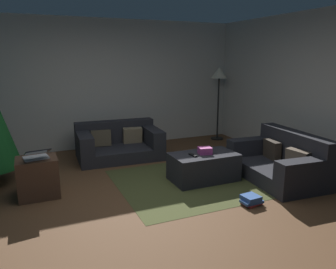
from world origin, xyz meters
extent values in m
plane|color=brown|center=(0.00, 0.00, 0.00)|extent=(6.40, 6.40, 0.00)
cube|color=beige|center=(0.00, 3.14, 1.30)|extent=(6.40, 0.12, 2.60)
cube|color=#26262B|center=(0.23, 2.15, 0.11)|extent=(1.55, 1.05, 0.22)
cube|color=#26262B|center=(0.25, 2.52, 0.43)|extent=(1.52, 0.31, 0.42)
cube|color=#26262B|center=(0.87, 2.12, 0.38)|extent=(0.29, 0.99, 0.31)
cube|color=#26262B|center=(-0.40, 2.18, 0.38)|extent=(0.29, 0.99, 0.31)
cube|color=#8C7A5B|center=(0.54, 2.30, 0.37)|extent=(0.38, 0.20, 0.31)
cube|color=brown|center=(-0.06, 2.33, 0.37)|extent=(0.38, 0.21, 0.31)
cube|color=#26262B|center=(2.15, 0.11, 0.12)|extent=(1.02, 1.57, 0.23)
cube|color=#26262B|center=(2.48, 0.09, 0.48)|extent=(0.35, 1.52, 0.49)
cube|color=#26262B|center=(2.10, -0.52, 0.37)|extent=(0.92, 0.31, 0.27)
cube|color=#26262B|center=(2.20, 0.75, 0.37)|extent=(0.92, 0.31, 0.27)
cube|color=brown|center=(2.26, -0.20, 0.38)|extent=(0.18, 0.37, 0.30)
cube|color=#372D24|center=(2.30, 0.40, 0.38)|extent=(0.19, 0.38, 0.30)
cube|color=#26262B|center=(1.11, 0.53, 0.21)|extent=(1.00, 0.58, 0.42)
cube|color=#B23F8C|center=(1.12, 0.52, 0.47)|extent=(0.22, 0.19, 0.10)
cube|color=black|center=(0.90, 0.50, 0.43)|extent=(0.07, 0.16, 0.02)
sphere|color=green|center=(-1.56, 1.53, 0.53)|extent=(0.07, 0.07, 0.07)
cube|color=#4C3323|center=(-1.24, 0.89, 0.27)|extent=(0.52, 0.44, 0.54)
cube|color=silver|center=(-1.24, 0.89, 0.55)|extent=(0.34, 0.27, 0.02)
cube|color=black|center=(-1.21, 0.73, 0.66)|extent=(0.33, 0.26, 0.10)
cube|color=#B7332D|center=(1.24, -0.48, 0.02)|extent=(0.26, 0.22, 0.03)
cube|color=#2D5193|center=(1.23, -0.50, 0.05)|extent=(0.27, 0.17, 0.03)
cube|color=#2D5193|center=(1.23, -0.48, 0.09)|extent=(0.22, 0.22, 0.05)
cylinder|color=black|center=(2.70, 2.69, 0.01)|extent=(0.28, 0.28, 0.02)
cylinder|color=black|center=(2.70, 2.69, 0.70)|extent=(0.04, 0.04, 1.39)
cone|color=beige|center=(2.70, 2.69, 1.51)|extent=(0.36, 0.36, 0.24)
cube|color=#414623|center=(1.11, 0.53, 0.00)|extent=(2.60, 2.00, 0.01)
camera|label=1|loc=(-1.30, -3.63, 1.83)|focal=35.15mm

